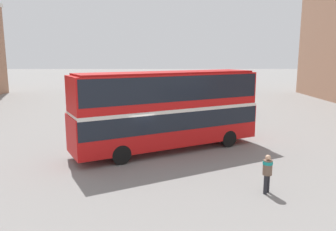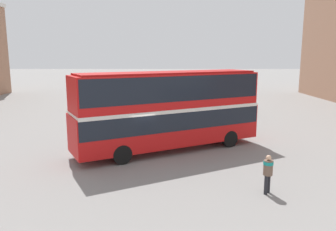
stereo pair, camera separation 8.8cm
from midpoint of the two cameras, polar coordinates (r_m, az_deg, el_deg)
The scene contains 5 objects.
ground_plane at distance 18.27m, azimuth -6.03°, elevation -7.09°, with size 240.00×240.00×0.00m, color gray.
double_decker_bus at distance 18.83m, azimuth 0.14°, elevation 1.68°, with size 11.01×7.44×4.57m.
pedestrian_foreground at distance 13.81m, azimuth 17.01°, elevation -9.06°, with size 0.56×0.56×1.60m.
parked_car_kerb_near at distance 32.02m, azimuth 9.67°, elevation 1.90°, with size 4.34×1.99×1.64m.
parked_car_kerb_far at distance 34.83m, azimuth -6.33°, elevation 2.59°, with size 4.15×1.97×1.58m.
Camera 2 is at (1.89, -17.34, 5.47)m, focal length 35.00 mm.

